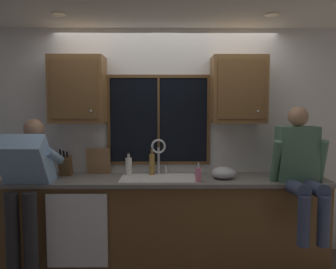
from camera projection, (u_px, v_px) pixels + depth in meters
back_wall at (166, 141)px, 3.98m from camera, size 5.75×0.12×2.55m
ceiling_downlight_left at (59, 14)px, 3.21m from camera, size 0.14×0.14×0.01m
ceiling_downlight_right at (272, 15)px, 3.23m from camera, size 0.14×0.14×0.01m
window_glass at (159, 120)px, 3.89m from camera, size 1.10×0.02×0.95m
window_frame_top at (158, 76)px, 3.84m from camera, size 1.17×0.02×0.04m
window_frame_bottom at (159, 163)px, 3.92m from camera, size 1.17×0.02×0.04m
window_frame_left at (109, 120)px, 3.88m from camera, size 0.03×0.02×0.95m
window_frame_right at (208, 120)px, 3.89m from camera, size 0.04×0.02×0.95m
window_mullion_center at (159, 120)px, 3.88m from camera, size 0.02×0.02×0.95m
lower_cabinet_run at (166, 221)px, 3.70m from camera, size 3.35×0.58×0.88m
countertop at (166, 180)px, 3.64m from camera, size 3.41×0.62×0.04m
dishwasher_front at (77, 231)px, 3.37m from camera, size 0.60×0.02×0.74m
upper_cabinet_left at (78, 90)px, 3.69m from camera, size 0.58×0.36×0.72m
upper_cabinet_right at (238, 90)px, 3.71m from camera, size 0.58×0.36×0.72m
sink at (158, 187)px, 3.66m from camera, size 0.80×0.46×0.21m
faucet at (159, 152)px, 3.81m from camera, size 0.18×0.09×0.40m
person_standing at (26, 181)px, 3.33m from camera, size 0.53×0.69×1.55m
person_sitting_on_counter at (300, 165)px, 3.38m from camera, size 0.54×0.60×1.26m
knife_block at (66, 166)px, 3.75m from camera, size 0.12×0.18×0.32m
cutting_board at (98, 161)px, 3.85m from camera, size 0.27×0.08×0.30m
mixing_bowl at (224, 173)px, 3.62m from camera, size 0.26×0.26×0.13m
soap_dispenser at (198, 174)px, 3.46m from camera, size 0.06×0.07×0.20m
bottle_green_glass at (129, 166)px, 3.80m from camera, size 0.07×0.07×0.25m
bottle_tall_clear at (152, 164)px, 3.80m from camera, size 0.06×0.06×0.30m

